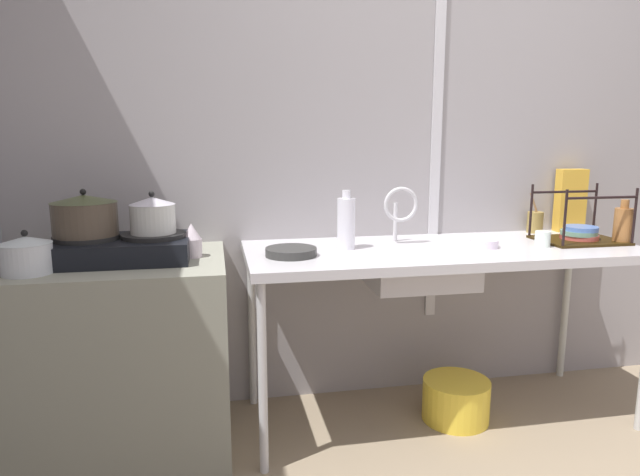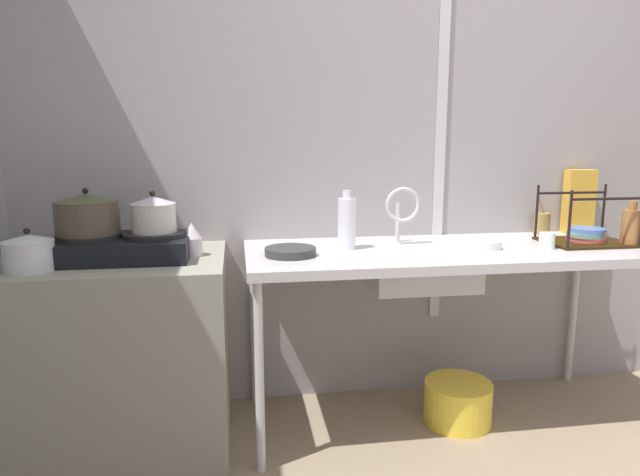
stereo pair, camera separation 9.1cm
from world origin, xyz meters
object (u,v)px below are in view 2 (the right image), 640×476
object	(u,v)px
percolator	(192,240)
bottle_by_rack	(631,227)
sink_basin	(419,268)
cup_by_rack	(547,241)
stove	(123,246)
pot_on_right_burner	(154,214)
dish_rack	(586,236)
bucket_on_floor	(458,402)
frying_pan	(290,252)
pot_beside_stove	(29,252)
pot_on_left_burner	(87,214)
bottle_by_sink	(347,223)
cereal_box	(579,202)
small_bowl_on_drainboard	(486,245)
faucet	(402,207)
utensil_jar	(542,223)

from	to	relation	value
percolator	bottle_by_rack	world-z (taller)	bottle_by_rack
sink_basin	cup_by_rack	world-z (taller)	cup_by_rack
stove	pot_on_right_burner	distance (m)	0.18
dish_rack	bucket_on_floor	xyz separation A→B (m)	(-0.62, -0.05, -0.76)
pot_on_right_burner	dish_rack	distance (m)	1.96
frying_pan	pot_beside_stove	bearing A→B (deg)	-173.23
pot_on_left_burner	frying_pan	xyz separation A→B (m)	(0.81, -0.05, -0.17)
pot_beside_stove	stove	bearing A→B (deg)	29.49
percolator	sink_basin	distance (m)	0.99
pot_beside_stove	dish_rack	bearing A→B (deg)	4.23
frying_pan	bottle_by_rack	size ratio (longest dim) A/B	1.05
pot_beside_stove	bucket_on_floor	distance (m)	1.94
pot_on_right_burner	bottle_by_rack	bearing A→B (deg)	-2.14
bottle_by_sink	sink_basin	bearing A→B (deg)	-15.18
percolator	cup_by_rack	distance (m)	1.56
frying_pan	sink_basin	bearing A→B (deg)	1.54
pot_on_right_burner	percolator	size ratio (longest dim) A/B	1.30
stove	cereal_box	world-z (taller)	cereal_box
cup_by_rack	bottle_by_sink	xyz separation A→B (m)	(-0.89, 0.13, 0.08)
sink_basin	bucket_on_floor	bearing A→B (deg)	-2.87
bottle_by_rack	pot_beside_stove	bearing A→B (deg)	-177.94
stove	small_bowl_on_drainboard	size ratio (longest dim) A/B	4.15
faucet	dish_rack	xyz separation A→B (m)	(0.86, -0.11, -0.14)
small_bowl_on_drainboard	cereal_box	xyz separation A→B (m)	(0.65, 0.32, 0.15)
faucet	dish_rack	world-z (taller)	faucet
dish_rack	bottle_by_rack	distance (m)	0.19
pot_on_left_burner	bottle_by_rack	bearing A→B (deg)	-1.90
percolator	cereal_box	xyz separation A→B (m)	(1.93, 0.27, 0.09)
cup_by_rack	sink_basin	bearing A→B (deg)	175.73
cup_by_rack	small_bowl_on_drainboard	bearing A→B (deg)	170.80
faucet	frying_pan	world-z (taller)	faucet
cereal_box	faucet	bearing A→B (deg)	-166.49
dish_rack	utensil_jar	distance (m)	0.28
stove	small_bowl_on_drainboard	bearing A→B (deg)	-1.40
cereal_box	bucket_on_floor	world-z (taller)	cereal_box
sink_basin	cereal_box	xyz separation A→B (m)	(0.96, 0.32, 0.24)
cup_by_rack	bucket_on_floor	size ratio (longest dim) A/B	0.23
pot_on_right_burner	sink_basin	bearing A→B (deg)	-1.93
small_bowl_on_drainboard	faucet	bearing A→B (deg)	156.44
bottle_by_rack	cereal_box	xyz separation A→B (m)	(-0.03, 0.36, 0.08)
cup_by_rack	bottle_by_sink	world-z (taller)	bottle_by_sink
faucet	dish_rack	bearing A→B (deg)	-7.15
sink_basin	cup_by_rack	size ratio (longest dim) A/B	6.32
frying_pan	cup_by_rack	xyz separation A→B (m)	(1.15, -0.03, 0.02)
cup_by_rack	cereal_box	bearing A→B (deg)	43.30
percolator	dish_rack	world-z (taller)	dish_rack
pot_on_left_burner	bottle_by_sink	xyz separation A→B (m)	(1.07, 0.05, -0.07)
percolator	sink_basin	bearing A→B (deg)	-2.58
bottle_by_rack	bucket_on_floor	distance (m)	1.13
stove	percolator	world-z (taller)	percolator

